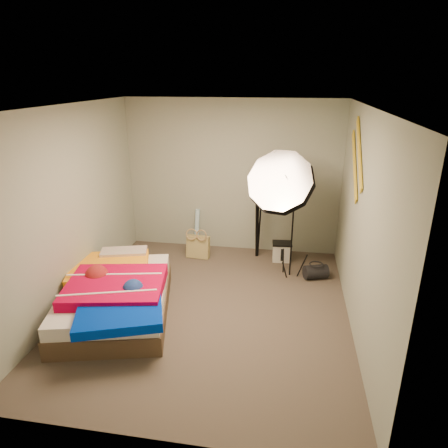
% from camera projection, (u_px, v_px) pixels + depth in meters
% --- Properties ---
extents(floor, '(4.00, 4.00, 0.00)m').
position_uv_depth(floor, '(209.00, 309.00, 5.12)').
color(floor, brown).
rests_on(floor, ground).
extents(ceiling, '(4.00, 4.00, 0.00)m').
position_uv_depth(ceiling, '(206.00, 107.00, 4.25)').
color(ceiling, silver).
rests_on(ceiling, wall_back).
extents(wall_back, '(3.50, 0.00, 3.50)m').
position_uv_depth(wall_back, '(232.00, 177.00, 6.54)').
color(wall_back, gray).
rests_on(wall_back, floor).
extents(wall_front, '(3.50, 0.00, 3.50)m').
position_uv_depth(wall_front, '(150.00, 309.00, 2.84)').
color(wall_front, gray).
rests_on(wall_front, floor).
extents(wall_left, '(0.00, 4.00, 4.00)m').
position_uv_depth(wall_left, '(69.00, 209.00, 4.96)').
color(wall_left, gray).
rests_on(wall_left, floor).
extents(wall_right, '(0.00, 4.00, 4.00)m').
position_uv_depth(wall_right, '(362.00, 226.00, 4.42)').
color(wall_right, gray).
rests_on(wall_right, floor).
extents(tote_bag, '(0.39, 0.20, 0.38)m').
position_uv_depth(tote_bag, '(198.00, 247.00, 6.52)').
color(tote_bag, tan).
rests_on(tote_bag, floor).
extents(wrapping_roll, '(0.11, 0.21, 0.69)m').
position_uv_depth(wrapping_roll, '(197.00, 229.00, 6.85)').
color(wrapping_roll, '#61ACD3').
rests_on(wrapping_roll, floor).
extents(camera_case, '(0.30, 0.22, 0.29)m').
position_uv_depth(camera_case, '(282.00, 252.00, 6.42)').
color(camera_case, silver).
rests_on(camera_case, floor).
extents(duffel_bag, '(0.39, 0.31, 0.21)m').
position_uv_depth(duffel_bag, '(316.00, 272.00, 5.86)').
color(duffel_bag, black).
rests_on(duffel_bag, floor).
extents(wall_stripe_upper, '(0.02, 0.91, 0.78)m').
position_uv_depth(wall_stripe_upper, '(359.00, 153.00, 4.73)').
color(wall_stripe_upper, gold).
rests_on(wall_stripe_upper, wall_right).
extents(wall_stripe_lower, '(0.02, 0.91, 0.78)m').
position_uv_depth(wall_stripe_lower, '(354.00, 165.00, 5.03)').
color(wall_stripe_lower, gold).
rests_on(wall_stripe_lower, wall_right).
extents(bed, '(1.70, 2.11, 0.53)m').
position_uv_depth(bed, '(116.00, 295.00, 4.94)').
color(bed, '#4F3B2A').
rests_on(bed, floor).
extents(photo_umbrella, '(1.25, 0.98, 1.98)m').
position_uv_depth(photo_umbrella, '(282.00, 184.00, 5.47)').
color(photo_umbrella, black).
rests_on(photo_umbrella, floor).
extents(camera_tripod, '(0.07, 0.07, 1.14)m').
position_uv_depth(camera_tripod, '(258.00, 219.00, 6.41)').
color(camera_tripod, black).
rests_on(camera_tripod, floor).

